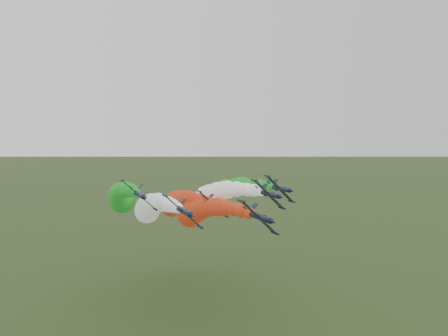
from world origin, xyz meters
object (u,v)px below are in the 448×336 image
(jet_lead, at_px, (197,211))
(jet_inner_left, at_px, (149,207))
(jet_trail, at_px, (175,203))
(jet_inner_right, at_px, (211,196))
(jet_outer_left, at_px, (121,196))
(jet_outer_right, at_px, (223,191))

(jet_lead, height_order, jet_inner_left, jet_inner_left)
(jet_inner_left, distance_m, jet_trail, 26.10)
(jet_lead, xyz_separation_m, jet_inner_right, (10.27, 13.08, 2.40))
(jet_outer_left, xyz_separation_m, jet_outer_right, (36.47, -3.51, 0.12))
(jet_outer_left, relative_size, jet_outer_right, 1.01)
(jet_outer_left, height_order, jet_trail, jet_outer_left)
(jet_inner_left, relative_size, jet_outer_right, 1.00)
(jet_inner_left, xyz_separation_m, jet_outer_right, (30.58, 11.51, 1.81))
(jet_inner_right, height_order, jet_outer_left, jet_outer_left)
(jet_inner_right, bearing_deg, jet_lead, -128.12)
(jet_lead, xyz_separation_m, jet_trail, (2.25, 29.03, -1.85))
(jet_lead, distance_m, jet_outer_right, 26.41)
(jet_inner_right, bearing_deg, jet_inner_left, -167.75)
(jet_outer_left, bearing_deg, jet_trail, 15.81)
(jet_outer_left, relative_size, jet_trail, 1.00)
(jet_inner_left, height_order, jet_outer_left, jet_outer_left)
(jet_inner_left, height_order, jet_inner_right, jet_inner_right)
(jet_outer_left, bearing_deg, jet_inner_right, -18.86)
(jet_lead, height_order, jet_inner_right, jet_inner_right)
(jet_inner_left, xyz_separation_m, jet_outer_left, (-5.88, 15.02, 1.70))
(jet_inner_left, bearing_deg, jet_trail, 54.00)
(jet_inner_left, relative_size, jet_trail, 1.00)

